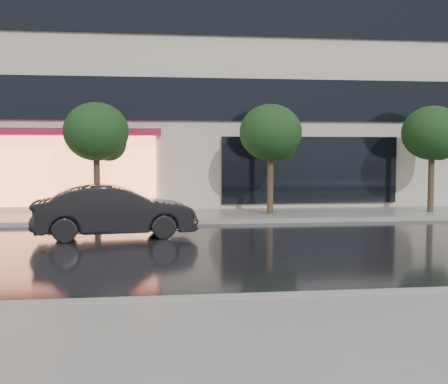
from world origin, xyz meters
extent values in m
plane|color=black|center=(0.00, 0.00, 0.00)|extent=(120.00, 120.00, 0.00)
cube|color=slate|center=(0.00, -3.25, 0.06)|extent=(60.00, 4.50, 0.12)
cube|color=slate|center=(0.00, 10.25, 0.06)|extent=(60.00, 3.50, 0.12)
cube|color=gray|center=(0.00, -1.00, 0.07)|extent=(60.00, 0.25, 0.14)
cube|color=gray|center=(0.00, 8.50, 0.07)|extent=(60.00, 0.25, 0.14)
cube|color=#B4AA99|center=(0.00, 18.00, 9.00)|extent=(30.00, 12.00, 18.00)
cube|color=black|center=(0.00, 11.94, 4.30)|extent=(28.00, 0.12, 1.60)
cube|color=black|center=(0.00, 11.94, 7.50)|extent=(28.00, 0.12, 1.60)
cube|color=#FF8C59|center=(-4.00, 11.92, 1.60)|extent=(6.00, 0.10, 2.60)
cube|color=maroon|center=(-4.00, 11.59, 3.05)|extent=(6.40, 0.70, 0.25)
cube|color=black|center=(5.00, 11.94, 1.60)|extent=(7.00, 0.10, 2.60)
cylinder|color=#33261C|center=(-3.00, 10.00, 1.10)|extent=(0.22, 0.22, 2.20)
ellipsoid|color=black|center=(-3.00, 10.00, 3.00)|extent=(2.20, 2.20, 1.98)
sphere|color=black|center=(-2.60, 10.20, 2.60)|extent=(1.20, 1.20, 1.20)
cylinder|color=#33261C|center=(3.00, 10.00, 1.10)|extent=(0.22, 0.22, 2.20)
ellipsoid|color=black|center=(3.00, 10.00, 3.00)|extent=(2.20, 2.20, 1.98)
sphere|color=black|center=(3.40, 10.20, 2.60)|extent=(1.20, 1.20, 1.20)
cylinder|color=#33261C|center=(9.00, 10.00, 1.10)|extent=(0.22, 0.22, 2.20)
ellipsoid|color=black|center=(9.00, 10.00, 3.00)|extent=(2.20, 2.20, 1.98)
sphere|color=black|center=(9.40, 10.20, 2.60)|extent=(1.20, 1.20, 1.20)
imported|color=black|center=(-2.13, 6.00, 0.71)|extent=(4.50, 2.05, 1.43)
camera|label=1|loc=(-1.05, -9.41, 2.37)|focal=45.00mm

